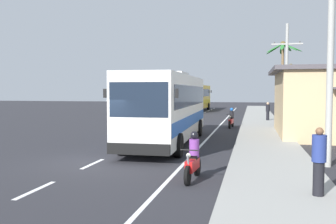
% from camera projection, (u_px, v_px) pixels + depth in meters
% --- Properties ---
extents(ground_plane, '(160.00, 160.00, 0.00)m').
position_uv_depth(ground_plane, '(97.00, 162.00, 14.81)').
color(ground_plane, '#28282D').
extents(sidewalk_kerb, '(3.20, 90.00, 0.14)m').
position_uv_depth(sidewalk_kerb, '(264.00, 136.00, 23.03)').
color(sidewalk_kerb, '#999993').
rests_on(sidewalk_kerb, ground).
extents(lane_markings, '(3.61, 71.00, 0.01)m').
position_uv_depth(lane_markings, '(200.00, 128.00, 28.34)').
color(lane_markings, white).
rests_on(lane_markings, ground).
extents(boundary_wall, '(0.24, 60.00, 2.28)m').
position_uv_depth(boundary_wall, '(319.00, 115.00, 26.03)').
color(boundary_wall, '#9E998E').
rests_on(boundary_wall, ground).
extents(coach_bus_foreground, '(3.18, 11.96, 3.92)m').
position_uv_depth(coach_bus_foreground, '(168.00, 106.00, 20.09)').
color(coach_bus_foreground, silver).
rests_on(coach_bus_foreground, ground).
extents(coach_bus_far_lane, '(3.29, 12.45, 3.91)m').
position_uv_depth(coach_bus_far_lane, '(195.00, 97.00, 52.22)').
color(coach_bus_far_lane, gold).
rests_on(coach_bus_far_lane, ground).
extents(motorcycle_beside_bus, '(0.56, 1.96, 1.54)m').
position_uv_depth(motorcycle_beside_bus, '(231.00, 120.00, 28.60)').
color(motorcycle_beside_bus, black).
rests_on(motorcycle_beside_bus, ground).
extents(motorcycle_trailing, '(0.56, 1.96, 1.55)m').
position_uv_depth(motorcycle_trailing, '(193.00, 160.00, 11.82)').
color(motorcycle_trailing, black).
rests_on(motorcycle_trailing, ground).
extents(pedestrian_near_kerb, '(0.36, 0.36, 1.65)m').
position_uv_depth(pedestrian_near_kerb, '(268.00, 111.00, 34.19)').
color(pedestrian_near_kerb, black).
rests_on(pedestrian_near_kerb, sidewalk_kerb).
extents(pedestrian_midwalk, '(0.36, 0.36, 1.77)m').
position_uv_depth(pedestrian_midwalk, '(319.00, 160.00, 9.53)').
color(pedestrian_midwalk, black).
rests_on(pedestrian_midwalk, sidewalk_kerb).
extents(utility_pole_nearest, '(2.01, 0.24, 8.15)m').
position_uv_depth(utility_pole_nearest, '(331.00, 52.00, 13.66)').
color(utility_pole_nearest, '#9E9E99').
rests_on(utility_pole_nearest, ground).
extents(utility_pole_mid, '(2.46, 0.24, 8.26)m').
position_uv_depth(utility_pole_mid, '(287.00, 73.00, 30.03)').
color(utility_pole_mid, '#9E9E99').
rests_on(utility_pole_mid, ground).
extents(palm_nearest, '(3.45, 3.61, 7.63)m').
position_uv_depth(palm_nearest, '(283.00, 60.00, 35.86)').
color(palm_nearest, brown).
rests_on(palm_nearest, ground).
extents(palm_second, '(4.06, 3.85, 6.12)m').
position_uv_depth(palm_second, '(291.00, 75.00, 44.73)').
color(palm_second, brown).
rests_on(palm_second, ground).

